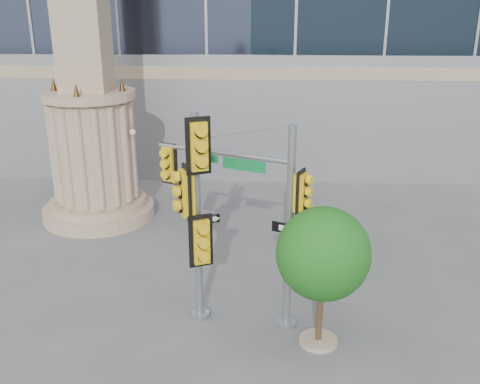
{
  "coord_description": "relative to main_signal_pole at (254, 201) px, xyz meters",
  "views": [
    {
      "loc": [
        0.58,
        -10.96,
        8.2
      ],
      "look_at": [
        0.02,
        2.0,
        3.62
      ],
      "focal_mm": 40.0,
      "sensor_mm": 36.0,
      "label": 1
    }
  ],
  "objects": [
    {
      "name": "street_tree",
      "position": [
        1.74,
        -1.14,
        -0.99
      ],
      "size": [
        2.35,
        2.3,
        3.66
      ],
      "color": "gray",
      "rests_on": "ground"
    },
    {
      "name": "secondary_signal_pole",
      "position": [
        -1.48,
        -0.23,
        -0.03
      ],
      "size": [
        1.08,
        0.78,
        5.74
      ],
      "rotation": [
        0.0,
        0.0,
        0.41
      ],
      "color": "slate",
      "rests_on": "ground"
    },
    {
      "name": "monument",
      "position": [
        -6.39,
        7.09,
        2.12
      ],
      "size": [
        4.4,
        4.4,
        16.6
      ],
      "color": "gray",
      "rests_on": "ground"
    },
    {
      "name": "main_signal_pole",
      "position": [
        0.0,
        0.0,
        0.0
      ],
      "size": [
        3.98,
        2.08,
        5.49
      ],
      "rotation": [
        0.0,
        0.0,
        -0.43
      ],
      "color": "slate",
      "rests_on": "ground"
    },
    {
      "name": "ground",
      "position": [
        -0.39,
        -1.91,
        -3.4
      ],
      "size": [
        120.0,
        120.0,
        0.0
      ],
      "primitive_type": "plane",
      "color": "#545456",
      "rests_on": "ground"
    }
  ]
}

